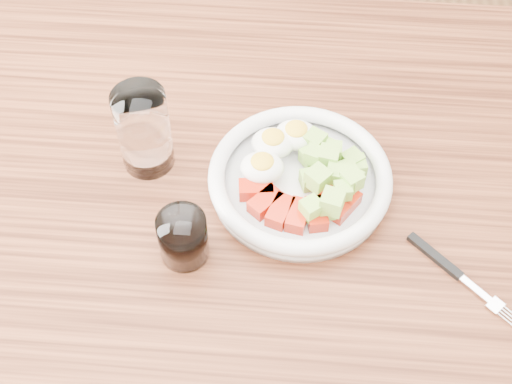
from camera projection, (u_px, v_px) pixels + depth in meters
dining_table at (262, 251)px, 1.03m from camera, size 1.50×0.90×0.77m
bowl at (300, 177)px, 0.95m from camera, size 0.25×0.25×0.06m
fork at (449, 268)px, 0.89m from camera, size 0.14×0.13×0.01m
water_glass at (144, 130)px, 0.95m from camera, size 0.07×0.07×0.13m
coffee_glass at (183, 238)px, 0.88m from camera, size 0.06×0.06×0.07m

